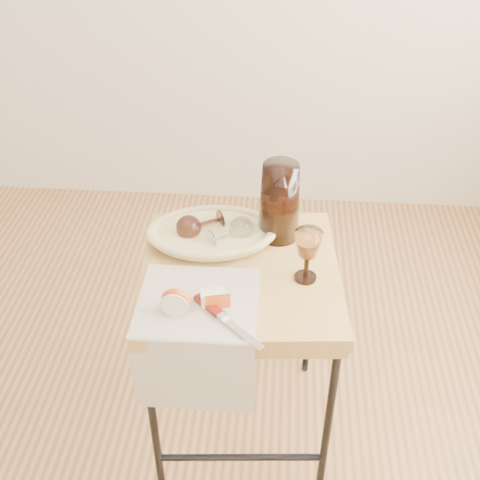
# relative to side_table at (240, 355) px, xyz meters

# --- Properties ---
(side_table) EXTENTS (0.62, 0.62, 0.73)m
(side_table) POSITION_rel_side_table_xyz_m (0.00, 0.00, 0.00)
(side_table) COLOR brown
(side_table) RESTS_ON floor
(tea_towel) EXTENTS (0.33, 0.29, 0.01)m
(tea_towel) POSITION_rel_side_table_xyz_m (-0.10, -0.15, 0.37)
(tea_towel) COLOR silver
(tea_towel) RESTS_ON side_table
(bread_basket) EXTENTS (0.38, 0.29, 0.04)m
(bread_basket) POSITION_rel_side_table_xyz_m (-0.10, 0.13, 0.39)
(bread_basket) COLOR #AF934B
(bread_basket) RESTS_ON side_table
(goblet_lying_a) EXTENTS (0.15, 0.13, 0.08)m
(goblet_lying_a) POSITION_rel_side_table_xyz_m (-0.13, 0.14, 0.41)
(goblet_lying_a) COLOR #542D25
(goblet_lying_a) RESTS_ON bread_basket
(goblet_lying_b) EXTENTS (0.14, 0.13, 0.07)m
(goblet_lying_b) POSITION_rel_side_table_xyz_m (-0.04, 0.11, 0.41)
(goblet_lying_b) COLOR white
(goblet_lying_b) RESTS_ON bread_basket
(pitcher) EXTENTS (0.19, 0.26, 0.29)m
(pitcher) POSITION_rel_side_table_xyz_m (0.10, 0.18, 0.49)
(pitcher) COLOR black
(pitcher) RESTS_ON side_table
(wine_goblet) EXTENTS (0.09, 0.09, 0.16)m
(wine_goblet) POSITION_rel_side_table_xyz_m (0.19, -0.03, 0.44)
(wine_goblet) COLOR white
(wine_goblet) RESTS_ON side_table
(apple_half) EXTENTS (0.08, 0.05, 0.07)m
(apple_half) POSITION_rel_side_table_xyz_m (-0.15, -0.19, 0.41)
(apple_half) COLOR #D20300
(apple_half) RESTS_ON tea_towel
(apple_wedge) EXTENTS (0.07, 0.05, 0.04)m
(apple_wedge) POSITION_rel_side_table_xyz_m (-0.06, -0.16, 0.39)
(apple_wedge) COLOR white
(apple_wedge) RESTS_ON tea_towel
(table_knife) EXTENTS (0.20, 0.19, 0.02)m
(table_knife) POSITION_rel_side_table_xyz_m (-0.02, -0.22, 0.38)
(table_knife) COLOR silver
(table_knife) RESTS_ON tea_towel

